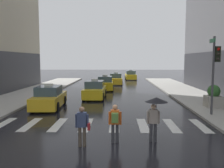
# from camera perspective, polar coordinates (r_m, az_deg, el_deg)

# --- Properties ---
(ground_plane) EXTENTS (160.00, 160.00, 0.00)m
(ground_plane) POSITION_cam_1_polar(r_m,az_deg,el_deg) (10.36, -4.11, -14.11)
(ground_plane) COLOR black
(crosswalk_markings) EXTENTS (11.30, 2.80, 0.01)m
(crosswalk_markings) POSITION_cam_1_polar(r_m,az_deg,el_deg) (13.20, -2.80, -9.69)
(crosswalk_markings) COLOR silver
(crosswalk_markings) RESTS_ON ground
(traffic_light_pole) EXTENTS (0.44, 0.84, 4.80)m
(traffic_light_pole) POSITION_cam_1_polar(r_m,az_deg,el_deg) (15.92, 23.37, 4.33)
(traffic_light_pole) COLOR #47474C
(traffic_light_pole) RESTS_ON curb_right
(taxi_lead) EXTENTS (2.07, 4.61, 1.80)m
(taxi_lead) POSITION_cam_1_polar(r_m,az_deg,el_deg) (18.28, -14.75, -3.25)
(taxi_lead) COLOR gold
(taxi_lead) RESTS_ON ground
(taxi_second) EXTENTS (1.99, 4.57, 1.80)m
(taxi_second) POSITION_cam_1_polar(r_m,az_deg,el_deg) (22.25, -4.10, -1.51)
(taxi_second) COLOR yellow
(taxi_second) RESTS_ON ground
(taxi_third) EXTENTS (2.08, 4.61, 1.80)m
(taxi_third) POSITION_cam_1_polar(r_m,az_deg,el_deg) (28.48, -1.67, 0.08)
(taxi_third) COLOR yellow
(taxi_third) RESTS_ON ground
(taxi_fourth) EXTENTS (1.94, 4.54, 1.80)m
(taxi_fourth) POSITION_cam_1_polar(r_m,az_deg,el_deg) (34.76, 0.92, 1.09)
(taxi_fourth) COLOR gold
(taxi_fourth) RESTS_ON ground
(taxi_fifth) EXTENTS (2.04, 4.59, 1.80)m
(taxi_fifth) POSITION_cam_1_polar(r_m,az_deg,el_deg) (43.52, 4.46, 2.00)
(taxi_fifth) COLOR yellow
(taxi_fifth) RESTS_ON ground
(pedestrian_with_umbrella) EXTENTS (0.96, 0.96, 1.94)m
(pedestrian_with_umbrella) POSITION_cam_1_polar(r_m,az_deg,el_deg) (10.37, 10.29, -5.46)
(pedestrian_with_umbrella) COLOR #333338
(pedestrian_with_umbrella) RESTS_ON ground
(pedestrian_with_backpack) EXTENTS (0.55, 0.43, 1.65)m
(pedestrian_with_backpack) POSITION_cam_1_polar(r_m,az_deg,el_deg) (10.17, 0.73, -8.74)
(pedestrian_with_backpack) COLOR #333338
(pedestrian_with_backpack) RESTS_ON ground
(pedestrian_with_handbag) EXTENTS (0.60, 0.24, 1.65)m
(pedestrian_with_handbag) POSITION_cam_1_polar(r_m,az_deg,el_deg) (9.85, -7.08, -9.48)
(pedestrian_with_handbag) COLOR #473D33
(pedestrian_with_handbag) RESTS_ON ground
(planter_near_corner) EXTENTS (1.10, 1.10, 1.60)m
(planter_near_corner) POSITION_cam_1_polar(r_m,az_deg,el_deg) (18.69, 23.07, -2.87)
(planter_near_corner) COLOR #A8A399
(planter_near_corner) RESTS_ON curb_right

